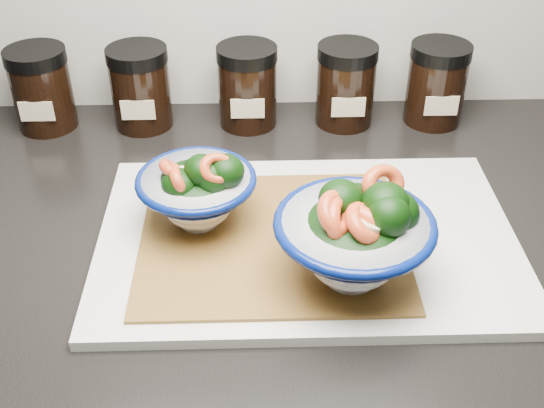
{
  "coord_description": "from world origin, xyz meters",
  "views": [
    {
      "loc": [
        0.09,
        0.84,
        1.37
      ],
      "look_at": [
        0.1,
        1.41,
        0.96
      ],
      "focal_mm": 45.0,
      "sensor_mm": 36.0,
      "label": 1
    }
  ],
  "objects_px": {
    "spice_jar_a": "(42,89)",
    "bowl_right": "(356,236)",
    "spice_jar_b": "(140,87)",
    "spice_jar_e": "(437,84)",
    "bowl_left": "(198,190)",
    "spice_jar_d": "(346,85)",
    "spice_jar_c": "(247,86)",
    "cutting_board": "(307,239)"
  },
  "relations": [
    {
      "from": "spice_jar_a",
      "to": "bowl_right",
      "type": "bearing_deg",
      "value": -41.91
    },
    {
      "from": "spice_jar_b",
      "to": "spice_jar_e",
      "type": "relative_size",
      "value": 1.0
    },
    {
      "from": "bowl_left",
      "to": "spice_jar_d",
      "type": "distance_m",
      "value": 0.31
    },
    {
      "from": "spice_jar_e",
      "to": "spice_jar_a",
      "type": "bearing_deg",
      "value": 180.0
    },
    {
      "from": "spice_jar_c",
      "to": "spice_jar_b",
      "type": "bearing_deg",
      "value": 180.0
    },
    {
      "from": "cutting_board",
      "to": "spice_jar_a",
      "type": "xyz_separation_m",
      "value": [
        -0.34,
        0.27,
        0.05
      ]
    },
    {
      "from": "spice_jar_e",
      "to": "spice_jar_b",
      "type": "bearing_deg",
      "value": 180.0
    },
    {
      "from": "spice_jar_c",
      "to": "cutting_board",
      "type": "bearing_deg",
      "value": -76.77
    },
    {
      "from": "cutting_board",
      "to": "spice_jar_a",
      "type": "relative_size",
      "value": 3.98
    },
    {
      "from": "spice_jar_a",
      "to": "spice_jar_d",
      "type": "height_order",
      "value": "same"
    },
    {
      "from": "spice_jar_a",
      "to": "spice_jar_c",
      "type": "distance_m",
      "value": 0.28
    },
    {
      "from": "cutting_board",
      "to": "spice_jar_e",
      "type": "distance_m",
      "value": 0.34
    },
    {
      "from": "spice_jar_b",
      "to": "spice_jar_e",
      "type": "xyz_separation_m",
      "value": [
        0.41,
        0.0,
        0.0
      ]
    },
    {
      "from": "bowl_left",
      "to": "spice_jar_a",
      "type": "bearing_deg",
      "value": 132.12
    },
    {
      "from": "bowl_left",
      "to": "spice_jar_e",
      "type": "distance_m",
      "value": 0.4
    },
    {
      "from": "spice_jar_d",
      "to": "spice_jar_e",
      "type": "relative_size",
      "value": 1.0
    },
    {
      "from": "bowl_left",
      "to": "spice_jar_d",
      "type": "height_order",
      "value": "bowl_left"
    },
    {
      "from": "bowl_left",
      "to": "bowl_right",
      "type": "xyz_separation_m",
      "value": [
        0.16,
        -0.09,
        0.01
      ]
    },
    {
      "from": "bowl_right",
      "to": "spice_jar_c",
      "type": "distance_m",
      "value": 0.36
    },
    {
      "from": "spice_jar_c",
      "to": "spice_jar_d",
      "type": "bearing_deg",
      "value": 0.0
    },
    {
      "from": "bowl_left",
      "to": "spice_jar_a",
      "type": "xyz_separation_m",
      "value": [
        -0.23,
        0.25,
        -0.0
      ]
    },
    {
      "from": "bowl_right",
      "to": "spice_jar_b",
      "type": "bearing_deg",
      "value": 125.97
    },
    {
      "from": "bowl_right",
      "to": "spice_jar_b",
      "type": "height_order",
      "value": "bowl_right"
    },
    {
      "from": "spice_jar_e",
      "to": "spice_jar_d",
      "type": "bearing_deg",
      "value": 180.0
    },
    {
      "from": "spice_jar_a",
      "to": "spice_jar_e",
      "type": "relative_size",
      "value": 1.0
    },
    {
      "from": "bowl_left",
      "to": "spice_jar_b",
      "type": "relative_size",
      "value": 1.14
    },
    {
      "from": "spice_jar_e",
      "to": "bowl_right",
      "type": "bearing_deg",
      "value": -114.42
    },
    {
      "from": "spice_jar_c",
      "to": "spice_jar_e",
      "type": "height_order",
      "value": "same"
    },
    {
      "from": "spice_jar_a",
      "to": "spice_jar_d",
      "type": "xyz_separation_m",
      "value": [
        0.41,
        0.0,
        0.0
      ]
    },
    {
      "from": "spice_jar_b",
      "to": "bowl_left",
      "type": "bearing_deg",
      "value": -69.64
    },
    {
      "from": "spice_jar_c",
      "to": "bowl_right",
      "type": "bearing_deg",
      "value": -73.2
    },
    {
      "from": "cutting_board",
      "to": "spice_jar_e",
      "type": "xyz_separation_m",
      "value": [
        0.2,
        0.27,
        0.05
      ]
    },
    {
      "from": "spice_jar_d",
      "to": "cutting_board",
      "type": "bearing_deg",
      "value": -104.62
    },
    {
      "from": "bowl_right",
      "to": "spice_jar_d",
      "type": "distance_m",
      "value": 0.34
    },
    {
      "from": "spice_jar_b",
      "to": "spice_jar_c",
      "type": "distance_m",
      "value": 0.15
    },
    {
      "from": "spice_jar_d",
      "to": "bowl_right",
      "type": "bearing_deg",
      "value": -95.11
    },
    {
      "from": "spice_jar_b",
      "to": "spice_jar_c",
      "type": "relative_size",
      "value": 1.0
    },
    {
      "from": "cutting_board",
      "to": "spice_jar_d",
      "type": "bearing_deg",
      "value": 75.38
    },
    {
      "from": "bowl_left",
      "to": "spice_jar_c",
      "type": "distance_m",
      "value": 0.26
    },
    {
      "from": "cutting_board",
      "to": "bowl_left",
      "type": "relative_size",
      "value": 3.48
    },
    {
      "from": "cutting_board",
      "to": "spice_jar_d",
      "type": "height_order",
      "value": "spice_jar_d"
    },
    {
      "from": "bowl_left",
      "to": "spice_jar_d",
      "type": "bearing_deg",
      "value": 53.2
    }
  ]
}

